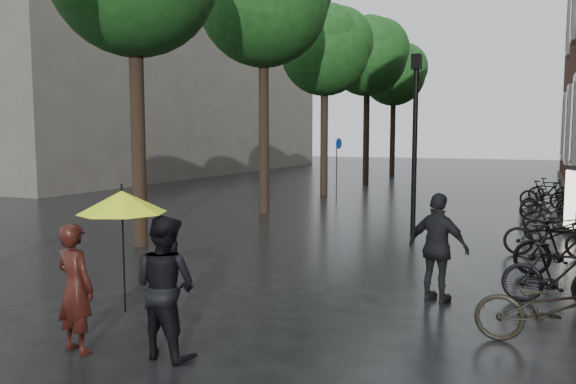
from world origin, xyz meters
The scene contains 9 objects.
bg_building centered at (-22.00, 28.00, 7.00)m, with size 16.00×30.00×14.00m, color #47423D.
street_trees centered at (-3.99, 15.91, 6.34)m, with size 4.33×34.03×8.91m.
person_burgundy centered at (-0.69, 1.56, 0.77)m, with size 0.56×0.37×1.53m, color black.
person_black centered at (0.36, 1.87, 0.82)m, with size 0.80×0.62×1.64m, color black.
lime_umbrella centered at (-0.11, 1.73, 1.78)m, with size 1.01×1.01×1.49m.
pedestrian_walking centered at (2.86, 5.31, 0.84)m, with size 0.98×0.41×1.67m, color black.
parked_bicycles centered at (4.58, 11.57, 0.47)m, with size 2.17×16.78×1.02m.
lamp_post centered at (1.34, 10.97, 2.75)m, with size 0.23×0.23×4.53m.
cycle_sign centered at (-3.31, 18.60, 1.60)m, with size 0.13×0.44×2.41m.
Camera 1 is at (4.17, -3.27, 2.54)m, focal length 35.00 mm.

